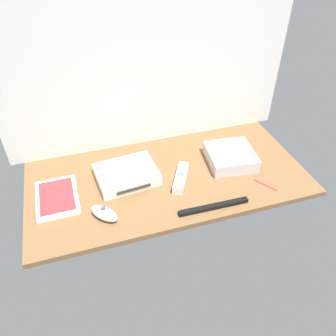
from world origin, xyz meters
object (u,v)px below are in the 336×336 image
at_px(stylus_pen, 265,184).
at_px(game_case, 57,198).
at_px(game_console, 127,175).
at_px(mini_computer, 230,156).
at_px(remote_wand, 181,178).
at_px(sensor_bar, 214,207).
at_px(remote_nunchuk, 104,213).
at_px(remote_classic_pad, 121,166).

bearing_deg(stylus_pen, game_case, 168.24).
relative_size(game_console, mini_computer, 1.20).
bearing_deg(remote_wand, game_case, -156.66).
height_order(mini_computer, sensor_bar, mini_computer).
bearing_deg(remote_nunchuk, mini_computer, -25.84).
bearing_deg(remote_wand, game_console, -172.15).
height_order(remote_classic_pad, sensor_bar, remote_classic_pad).
bearing_deg(stylus_pen, sensor_bar, -167.54).
xyz_separation_m(remote_nunchuk, sensor_bar, (0.35, -0.06, -0.01)).
xyz_separation_m(mini_computer, game_case, (-0.64, -0.01, -0.02)).
bearing_deg(mini_computer, sensor_bar, -127.06).
bearing_deg(game_console, remote_wand, -25.79).
distance_m(remote_wand, sensor_bar, 0.17).
height_order(mini_computer, remote_nunchuk, mini_computer).
relative_size(remote_nunchuk, sensor_bar, 0.43).
height_order(game_console, stylus_pen, game_console).
height_order(remote_wand, remote_classic_pad, remote_classic_pad).
distance_m(game_console, stylus_pen, 0.49).
height_order(mini_computer, game_case, mini_computer).
height_order(remote_wand, stylus_pen, remote_wand).
bearing_deg(game_console, remote_nunchuk, -128.67).
relative_size(game_console, remote_classic_pad, 1.50).
xyz_separation_m(mini_computer, remote_nunchuk, (-0.50, -0.14, -0.01)).
bearing_deg(game_case, remote_nunchuk, -44.30).
distance_m(remote_wand, remote_nunchuk, 0.30).
bearing_deg(remote_nunchuk, remote_wand, -23.44).
bearing_deg(sensor_bar, game_console, 138.03).
bearing_deg(game_console, stylus_pen, -26.64).
relative_size(remote_nunchuk, remote_classic_pad, 0.70).
distance_m(game_case, stylus_pen, 0.72).
xyz_separation_m(remote_classic_pad, stylus_pen, (0.47, -0.19, -0.05)).
height_order(remote_nunchuk, remote_classic_pad, remote_classic_pad).
distance_m(game_console, mini_computer, 0.40).
distance_m(sensor_bar, stylus_pen, 0.22).
xyz_separation_m(game_console, remote_wand, (0.18, -0.07, -0.01)).
distance_m(game_case, remote_wand, 0.43).
height_order(remote_wand, remote_nunchuk, remote_nunchuk).
distance_m(remote_wand, remote_classic_pad, 0.21).
relative_size(mini_computer, remote_classic_pad, 1.26).
xyz_separation_m(game_case, remote_wand, (0.43, -0.04, 0.01)).
xyz_separation_m(remote_wand, remote_classic_pad, (-0.19, 0.08, 0.04)).
bearing_deg(remote_wand, mini_computer, 40.83).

